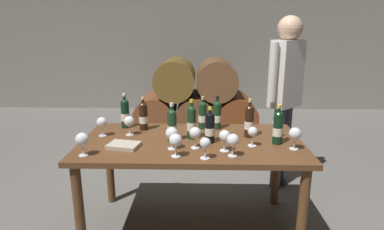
{
  "coord_description": "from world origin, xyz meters",
  "views": [
    {
      "loc": [
        0.06,
        -2.36,
        1.6
      ],
      "look_at": [
        0.0,
        0.2,
        0.91
      ],
      "focal_mm": 30.2,
      "sensor_mm": 36.0,
      "label": 1
    }
  ],
  "objects_px": {
    "wine_bottle_3": "(172,125)",
    "sommelier_presenting": "(285,87)",
    "wine_glass_2": "(82,140)",
    "tasting_notebook": "(124,145)",
    "wine_glass_8": "(102,123)",
    "wine_bottle_7": "(278,127)",
    "wine_glass_0": "(277,124)",
    "wine_bottle_6": "(125,113)",
    "wine_glass_10": "(129,122)",
    "wine_bottle_5": "(192,122)",
    "wine_glass_1": "(195,133)",
    "dining_table": "(191,151)",
    "wine_bottle_0": "(203,115)",
    "wine_glass_5": "(172,134)",
    "wine_glass_9": "(176,141)",
    "wine_glass_7": "(253,133)",
    "wine_bottle_4": "(143,116)",
    "wine_glass_4": "(225,136)",
    "wine_bottle_1": "(249,121)",
    "wine_glass_6": "(205,144)",
    "wine_bottle_2": "(217,115)",
    "wine_glass_3": "(295,134)",
    "wine_glass_11": "(233,141)"
  },
  "relations": [
    {
      "from": "wine_bottle_3",
      "to": "sommelier_presenting",
      "type": "height_order",
      "value": "sommelier_presenting"
    },
    {
      "from": "wine_glass_2",
      "to": "tasting_notebook",
      "type": "xyz_separation_m",
      "value": [
        0.24,
        0.17,
        -0.1
      ]
    },
    {
      "from": "wine_bottle_3",
      "to": "tasting_notebook",
      "type": "xyz_separation_m",
      "value": [
        -0.34,
        -0.14,
        -0.12
      ]
    },
    {
      "from": "wine_glass_8",
      "to": "wine_bottle_3",
      "type": "bearing_deg",
      "value": -10.49
    },
    {
      "from": "wine_bottle_7",
      "to": "wine_glass_0",
      "type": "relative_size",
      "value": 2.03
    },
    {
      "from": "wine_glass_0",
      "to": "sommelier_presenting",
      "type": "distance_m",
      "value": 0.71
    },
    {
      "from": "wine_bottle_6",
      "to": "wine_glass_10",
      "type": "xyz_separation_m",
      "value": [
        0.08,
        -0.21,
        -0.02
      ]
    },
    {
      "from": "wine_glass_10",
      "to": "wine_glass_2",
      "type": "bearing_deg",
      "value": -116.56
    },
    {
      "from": "wine_bottle_5",
      "to": "wine_glass_1",
      "type": "bearing_deg",
      "value": -82.33
    },
    {
      "from": "dining_table",
      "to": "wine_glass_8",
      "type": "relative_size",
      "value": 10.87
    },
    {
      "from": "wine_glass_1",
      "to": "wine_glass_8",
      "type": "relative_size",
      "value": 1.01
    },
    {
      "from": "wine_bottle_0",
      "to": "sommelier_presenting",
      "type": "height_order",
      "value": "sommelier_presenting"
    },
    {
      "from": "wine_glass_5",
      "to": "wine_glass_9",
      "type": "relative_size",
      "value": 1.01
    },
    {
      "from": "wine_glass_7",
      "to": "wine_glass_10",
      "type": "bearing_deg",
      "value": 166.4
    },
    {
      "from": "wine_bottle_4",
      "to": "wine_glass_7",
      "type": "bearing_deg",
      "value": -23.52
    },
    {
      "from": "wine_glass_1",
      "to": "tasting_notebook",
      "type": "distance_m",
      "value": 0.53
    },
    {
      "from": "wine_bottle_4",
      "to": "wine_glass_4",
      "type": "height_order",
      "value": "wine_bottle_4"
    },
    {
      "from": "wine_bottle_1",
      "to": "wine_glass_5",
      "type": "relative_size",
      "value": 1.89
    },
    {
      "from": "wine_bottle_6",
      "to": "wine_glass_4",
      "type": "xyz_separation_m",
      "value": [
        0.82,
        -0.54,
        -0.02
      ]
    },
    {
      "from": "wine_glass_5",
      "to": "wine_glass_6",
      "type": "xyz_separation_m",
      "value": [
        0.23,
        -0.17,
        -0.01
      ]
    },
    {
      "from": "wine_glass_0",
      "to": "wine_glass_2",
      "type": "bearing_deg",
      "value": -163.22
    },
    {
      "from": "wine_bottle_2",
      "to": "wine_glass_9",
      "type": "relative_size",
      "value": 1.76
    },
    {
      "from": "wine_glass_3",
      "to": "wine_glass_4",
      "type": "bearing_deg",
      "value": -174.55
    },
    {
      "from": "wine_glass_2",
      "to": "wine_glass_10",
      "type": "height_order",
      "value": "wine_glass_2"
    },
    {
      "from": "dining_table",
      "to": "wine_bottle_4",
      "type": "xyz_separation_m",
      "value": [
        -0.41,
        0.27,
        0.21
      ]
    },
    {
      "from": "wine_glass_1",
      "to": "wine_glass_7",
      "type": "height_order",
      "value": "wine_glass_1"
    },
    {
      "from": "wine_glass_4",
      "to": "wine_glass_8",
      "type": "bearing_deg",
      "value": 162.25
    },
    {
      "from": "wine_bottle_3",
      "to": "wine_glass_11",
      "type": "relative_size",
      "value": 1.89
    },
    {
      "from": "wine_bottle_6",
      "to": "wine_glass_9",
      "type": "relative_size",
      "value": 1.88
    },
    {
      "from": "sommelier_presenting",
      "to": "wine_glass_2",
      "type": "bearing_deg",
      "value": -146.44
    },
    {
      "from": "wine_bottle_2",
      "to": "wine_glass_7",
      "type": "height_order",
      "value": "wine_bottle_2"
    },
    {
      "from": "wine_bottle_2",
      "to": "wine_glass_11",
      "type": "xyz_separation_m",
      "value": [
        0.08,
        -0.62,
        -0.01
      ]
    },
    {
      "from": "wine_bottle_7",
      "to": "wine_glass_3",
      "type": "height_order",
      "value": "wine_bottle_7"
    },
    {
      "from": "wine_bottle_3",
      "to": "wine_bottle_6",
      "type": "distance_m",
      "value": 0.55
    },
    {
      "from": "wine_bottle_2",
      "to": "wine_glass_1",
      "type": "xyz_separation_m",
      "value": [
        -0.18,
        -0.48,
        -0.01
      ]
    },
    {
      "from": "wine_bottle_5",
      "to": "wine_bottle_6",
      "type": "relative_size",
      "value": 1.03
    },
    {
      "from": "wine_bottle_1",
      "to": "wine_glass_2",
      "type": "distance_m",
      "value": 1.26
    },
    {
      "from": "wine_bottle_3",
      "to": "wine_bottle_7",
      "type": "height_order",
      "value": "wine_bottle_7"
    },
    {
      "from": "wine_bottle_4",
      "to": "wine_bottle_1",
      "type": "bearing_deg",
      "value": -10.69
    },
    {
      "from": "wine_bottle_6",
      "to": "wine_bottle_7",
      "type": "relative_size",
      "value": 1.01
    },
    {
      "from": "wine_bottle_0",
      "to": "wine_glass_3",
      "type": "xyz_separation_m",
      "value": [
        0.65,
        -0.48,
        -0.01
      ]
    },
    {
      "from": "wine_bottle_2",
      "to": "wine_glass_0",
      "type": "height_order",
      "value": "wine_bottle_2"
    },
    {
      "from": "wine_bottle_5",
      "to": "wine_glass_3",
      "type": "distance_m",
      "value": 0.77
    },
    {
      "from": "wine_glass_1",
      "to": "wine_glass_11",
      "type": "distance_m",
      "value": 0.29
    },
    {
      "from": "wine_glass_0",
      "to": "wine_glass_5",
      "type": "xyz_separation_m",
      "value": [
        -0.81,
        -0.28,
        0.01
      ]
    },
    {
      "from": "wine_bottle_5",
      "to": "wine_bottle_4",
      "type": "bearing_deg",
      "value": 152.83
    },
    {
      "from": "wine_glass_0",
      "to": "wine_glass_10",
      "type": "xyz_separation_m",
      "value": [
        -1.18,
        0.02,
        0.01
      ]
    },
    {
      "from": "wine_glass_0",
      "to": "wine_glass_2",
      "type": "xyz_separation_m",
      "value": [
        -1.4,
        -0.42,
        0.01
      ]
    },
    {
      "from": "wine_glass_7",
      "to": "wine_bottle_0",
      "type": "bearing_deg",
      "value": 130.4
    },
    {
      "from": "tasting_notebook",
      "to": "wine_bottle_0",
      "type": "bearing_deg",
      "value": 51.36
    }
  ]
}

